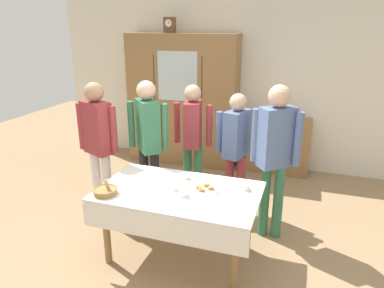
{
  "coord_description": "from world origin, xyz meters",
  "views": [
    {
      "loc": [
        1.13,
        -3.13,
        2.32
      ],
      "look_at": [
        0.0,
        0.2,
        1.11
      ],
      "focal_mm": 33.14,
      "sensor_mm": 36.0,
      "label": 1
    }
  ],
  "objects_px": {
    "book_stack": "(279,116)",
    "person_by_cabinet": "(275,148)",
    "person_behind_table_left": "(148,135)",
    "dining_table": "(178,202)",
    "mantel_clock": "(170,25)",
    "bookshelf_low": "(276,145)",
    "bread_basket": "(105,191)",
    "person_near_right_end": "(193,133)",
    "person_behind_table_right": "(236,143)",
    "tea_cup_far_left": "(245,188)",
    "spoon_back_edge": "(160,203)",
    "tea_cup_front_edge": "(183,194)",
    "tea_cup_far_right": "(174,188)",
    "pastry_plate": "(205,189)",
    "tea_cup_back_edge": "(185,177)",
    "wall_cabinet": "(183,100)",
    "person_beside_shelf": "(98,137)",
    "spoon_center": "(139,176)",
    "spoon_far_right": "(198,208)"
  },
  "relations": [
    {
      "from": "mantel_clock",
      "to": "pastry_plate",
      "type": "relative_size",
      "value": 0.86
    },
    {
      "from": "bookshelf_low",
      "to": "spoon_back_edge",
      "type": "height_order",
      "value": "bookshelf_low"
    },
    {
      "from": "bookshelf_low",
      "to": "person_beside_shelf",
      "type": "distance_m",
      "value": 2.9
    },
    {
      "from": "book_stack",
      "to": "spoon_far_right",
      "type": "distance_m",
      "value": 2.92
    },
    {
      "from": "bookshelf_low",
      "to": "spoon_back_edge",
      "type": "distance_m",
      "value": 3.03
    },
    {
      "from": "wall_cabinet",
      "to": "tea_cup_front_edge",
      "type": "relative_size",
      "value": 16.64
    },
    {
      "from": "wall_cabinet",
      "to": "person_behind_table_left",
      "type": "relative_size",
      "value": 1.28
    },
    {
      "from": "book_stack",
      "to": "pastry_plate",
      "type": "xyz_separation_m",
      "value": [
        -0.45,
        -2.52,
        -0.16
      ]
    },
    {
      "from": "bread_basket",
      "to": "pastry_plate",
      "type": "height_order",
      "value": "bread_basket"
    },
    {
      "from": "mantel_clock",
      "to": "tea_cup_back_edge",
      "type": "height_order",
      "value": "mantel_clock"
    },
    {
      "from": "tea_cup_far_left",
      "to": "tea_cup_back_edge",
      "type": "bearing_deg",
      "value": 174.74
    },
    {
      "from": "bread_basket",
      "to": "tea_cup_far_right",
      "type": "bearing_deg",
      "value": 25.86
    },
    {
      "from": "bookshelf_low",
      "to": "book_stack",
      "type": "distance_m",
      "value": 0.48
    },
    {
      "from": "wall_cabinet",
      "to": "person_beside_shelf",
      "type": "height_order",
      "value": "wall_cabinet"
    },
    {
      "from": "dining_table",
      "to": "book_stack",
      "type": "bearing_deg",
      "value": 75.45
    },
    {
      "from": "person_behind_table_left",
      "to": "tea_cup_back_edge",
      "type": "bearing_deg",
      "value": -36.71
    },
    {
      "from": "person_behind_table_left",
      "to": "book_stack",
      "type": "bearing_deg",
      "value": 53.54
    },
    {
      "from": "bread_basket",
      "to": "person_near_right_end",
      "type": "xyz_separation_m",
      "value": [
        0.37,
        1.53,
        0.17
      ]
    },
    {
      "from": "tea_cup_far_right",
      "to": "tea_cup_back_edge",
      "type": "height_order",
      "value": "same"
    },
    {
      "from": "spoon_center",
      "to": "bread_basket",
      "type": "bearing_deg",
      "value": -104.47
    },
    {
      "from": "person_beside_shelf",
      "to": "person_by_cabinet",
      "type": "bearing_deg",
      "value": 5.34
    },
    {
      "from": "tea_cup_far_left",
      "to": "person_behind_table_right",
      "type": "height_order",
      "value": "person_behind_table_right"
    },
    {
      "from": "bookshelf_low",
      "to": "person_behind_table_right",
      "type": "bearing_deg",
      "value": -103.18
    },
    {
      "from": "tea_cup_front_edge",
      "to": "person_near_right_end",
      "type": "distance_m",
      "value": 1.4
    },
    {
      "from": "tea_cup_far_left",
      "to": "pastry_plate",
      "type": "xyz_separation_m",
      "value": [
        -0.38,
        -0.12,
        -0.01
      ]
    },
    {
      "from": "spoon_back_edge",
      "to": "person_behind_table_right",
      "type": "height_order",
      "value": "person_behind_table_right"
    },
    {
      "from": "person_behind_table_left",
      "to": "tea_cup_far_left",
      "type": "bearing_deg",
      "value": -22.85
    },
    {
      "from": "dining_table",
      "to": "tea_cup_front_edge",
      "type": "bearing_deg",
      "value": -42.68
    },
    {
      "from": "person_behind_table_left",
      "to": "dining_table",
      "type": "bearing_deg",
      "value": -49.15
    },
    {
      "from": "spoon_far_right",
      "to": "dining_table",
      "type": "bearing_deg",
      "value": 139.13
    },
    {
      "from": "tea_cup_far_left",
      "to": "spoon_back_edge",
      "type": "height_order",
      "value": "tea_cup_far_left"
    },
    {
      "from": "wall_cabinet",
      "to": "spoon_far_right",
      "type": "bearing_deg",
      "value": -67.27
    },
    {
      "from": "bookshelf_low",
      "to": "pastry_plate",
      "type": "relative_size",
      "value": 3.67
    },
    {
      "from": "tea_cup_front_edge",
      "to": "person_beside_shelf",
      "type": "bearing_deg",
      "value": 154.71
    },
    {
      "from": "mantel_clock",
      "to": "dining_table",
      "type": "bearing_deg",
      "value": -66.86
    },
    {
      "from": "tea_cup_far_right",
      "to": "bread_basket",
      "type": "relative_size",
      "value": 0.54
    },
    {
      "from": "bread_basket",
      "to": "person_behind_table_right",
      "type": "bearing_deg",
      "value": 55.41
    },
    {
      "from": "dining_table",
      "to": "tea_cup_back_edge",
      "type": "distance_m",
      "value": 0.33
    },
    {
      "from": "tea_cup_far_left",
      "to": "person_beside_shelf",
      "type": "xyz_separation_m",
      "value": [
        -1.83,
        0.29,
        0.24
      ]
    },
    {
      "from": "bread_basket",
      "to": "person_behind_table_right",
      "type": "relative_size",
      "value": 0.16
    },
    {
      "from": "pastry_plate",
      "to": "spoon_center",
      "type": "height_order",
      "value": "pastry_plate"
    },
    {
      "from": "person_by_cabinet",
      "to": "mantel_clock",
      "type": "bearing_deg",
      "value": 136.17
    },
    {
      "from": "dining_table",
      "to": "spoon_back_edge",
      "type": "relative_size",
      "value": 13.24
    },
    {
      "from": "mantel_clock",
      "to": "bookshelf_low",
      "type": "relative_size",
      "value": 0.23
    },
    {
      "from": "bread_basket",
      "to": "person_near_right_end",
      "type": "distance_m",
      "value": 1.58
    },
    {
      "from": "person_behind_table_left",
      "to": "tea_cup_front_edge",
      "type": "bearing_deg",
      "value": -48.47
    },
    {
      "from": "book_stack",
      "to": "person_by_cabinet",
      "type": "bearing_deg",
      "value": -85.55
    },
    {
      "from": "tea_cup_front_edge",
      "to": "spoon_back_edge",
      "type": "bearing_deg",
      "value": -129.59
    },
    {
      "from": "tea_cup_front_edge",
      "to": "person_near_right_end",
      "type": "bearing_deg",
      "value": 105.04
    },
    {
      "from": "bread_basket",
      "to": "person_by_cabinet",
      "type": "xyz_separation_m",
      "value": [
        1.47,
        1.0,
        0.27
      ]
    }
  ]
}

